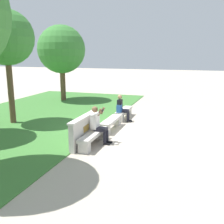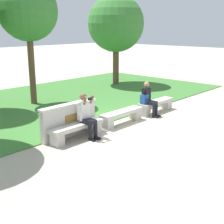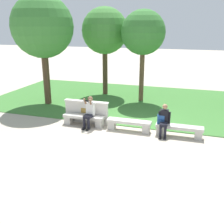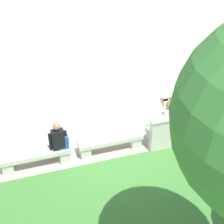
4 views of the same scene
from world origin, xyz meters
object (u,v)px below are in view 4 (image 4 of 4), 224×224
(bench_main, at_px, (176,129))
(backpack, at_px, (63,142))
(bench_mid, at_px, (36,157))
(bench_near, at_px, (110,142))
(person_distant, at_px, (57,140))
(person_photographer, at_px, (167,117))

(bench_main, relative_size, backpack, 4.25)
(bench_mid, xyz_separation_m, backpack, (-0.73, 0.02, 0.33))
(bench_near, distance_m, person_distant, 1.47)
(person_photographer, height_order, person_distant, person_photographer)
(bench_mid, relative_size, person_photographer, 1.38)
(person_photographer, relative_size, backpack, 3.08)
(bench_main, xyz_separation_m, bench_near, (2.02, 0.00, 0.00))
(person_distant, bearing_deg, bench_main, 178.90)
(bench_near, height_order, person_photographer, person_photographer)
(person_photographer, distance_m, backpack, 3.02)
(backpack, bearing_deg, bench_mid, -1.52)
(bench_main, bearing_deg, backpack, 0.33)
(bench_main, xyz_separation_m, bench_mid, (4.05, 0.00, 0.00))
(bench_mid, bearing_deg, bench_main, 180.00)
(person_photographer, xyz_separation_m, backpack, (3.01, 0.10, -0.11))
(bench_mid, distance_m, backpack, 0.80)
(bench_near, xyz_separation_m, bench_mid, (2.02, 0.00, 0.00))
(bench_mid, bearing_deg, person_photographer, -178.81)
(bench_main, distance_m, person_distant, 3.47)
(bench_main, height_order, bench_near, same)
(bench_near, bearing_deg, person_distant, -2.67)
(bench_mid, bearing_deg, backpack, 178.48)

